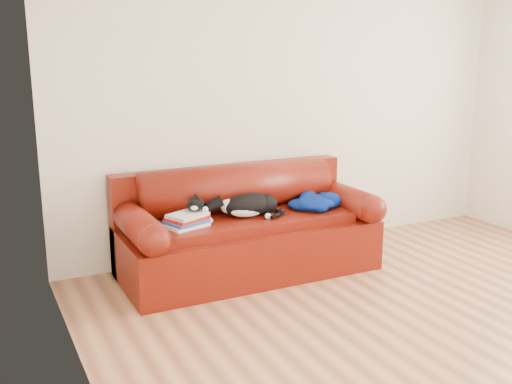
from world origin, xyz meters
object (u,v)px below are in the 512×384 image
at_px(sofa_base, 248,245).
at_px(book_stack, 187,220).
at_px(blanket, 315,202).
at_px(cat, 249,206).

distance_m(sofa_base, book_stack, 0.65).
distance_m(sofa_base, blanket, 0.68).
bearing_deg(book_stack, cat, 4.14).
distance_m(cat, blanket, 0.61).
bearing_deg(sofa_base, blanket, -7.75).
bearing_deg(blanket, sofa_base, 172.25).
bearing_deg(blanket, cat, 176.79).
xyz_separation_m(cat, blanket, (0.61, -0.03, -0.03)).
xyz_separation_m(sofa_base, book_stack, (-0.57, -0.09, 0.31)).
bearing_deg(blanket, book_stack, -179.72).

